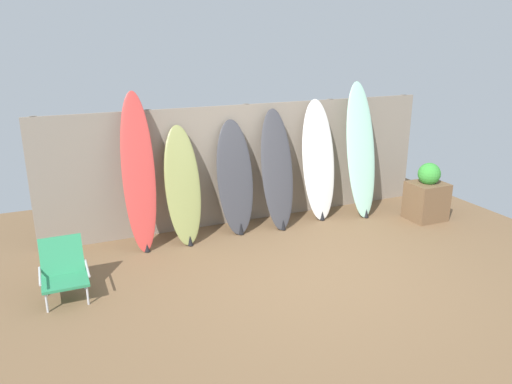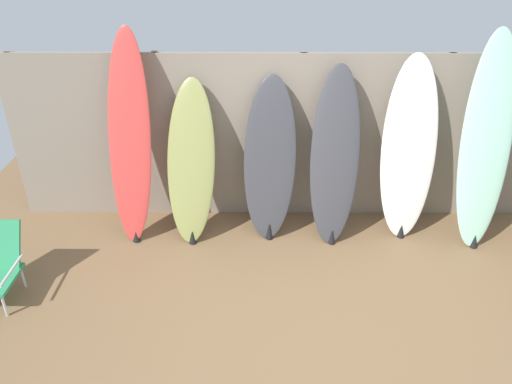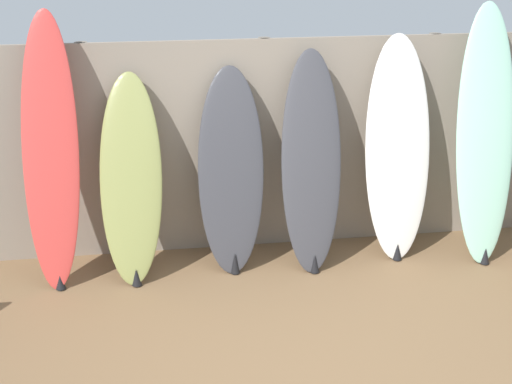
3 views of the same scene
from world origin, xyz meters
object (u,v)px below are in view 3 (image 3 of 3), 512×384
surfboard_charcoal_3 (311,164)px  surfboard_white_4 (398,151)px  surfboard_charcoal_2 (231,173)px  surfboard_seafoam_5 (485,136)px  surfboard_olive_1 (131,180)px  surfboard_red_0 (51,154)px

surfboard_charcoal_3 → surfboard_white_4: surfboard_white_4 is taller
surfboard_charcoal_2 → surfboard_charcoal_3: size_ratio=0.93×
surfboard_charcoal_2 → surfboard_seafoam_5: surfboard_seafoam_5 is taller
surfboard_olive_1 → surfboard_white_4: (2.17, 0.04, 0.12)m
surfboard_charcoal_2 → surfboard_white_4: 1.38m
surfboard_white_4 → surfboard_olive_1: bearing=-178.9°
surfboard_seafoam_5 → surfboard_white_4: bearing=171.8°
surfboard_olive_1 → surfboard_white_4: 2.17m
surfboard_seafoam_5 → surfboard_olive_1: bearing=178.8°
surfboard_red_0 → surfboard_charcoal_3: surfboard_red_0 is taller
surfboard_charcoal_2 → surfboard_charcoal_3: bearing=-5.8°
surfboard_charcoal_3 → surfboard_white_4: bearing=5.0°
surfboard_red_0 → surfboard_charcoal_3: 2.02m
surfboard_red_0 → surfboard_seafoam_5: 3.45m
surfboard_charcoal_2 → surfboard_white_4: bearing=-0.0°
surfboard_olive_1 → surfboard_seafoam_5: 2.88m
surfboard_white_4 → surfboard_red_0: bearing=-179.2°
surfboard_white_4 → surfboard_seafoam_5: surfboard_seafoam_5 is taller
surfboard_olive_1 → surfboard_charcoal_2: 0.79m
surfboard_seafoam_5 → surfboard_charcoal_2: bearing=177.2°
surfboard_white_4 → surfboard_seafoam_5: size_ratio=0.88×
surfboard_charcoal_3 → surfboard_white_4: (0.74, 0.06, 0.05)m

